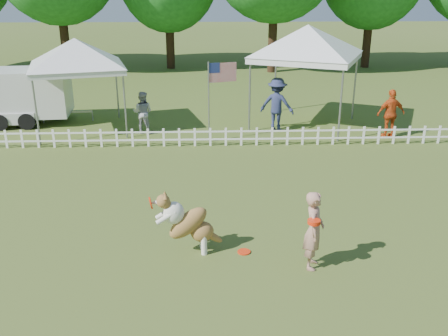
% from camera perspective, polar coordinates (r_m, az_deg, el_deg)
% --- Properties ---
extents(ground, '(120.00, 120.00, 0.00)m').
position_cam_1_polar(ground, '(9.82, 3.33, -10.12)').
color(ground, '#3E531A').
rests_on(ground, ground).
extents(picket_fence, '(22.00, 0.08, 0.60)m').
position_cam_1_polar(picket_fence, '(16.13, 1.09, 3.59)').
color(picket_fence, white).
rests_on(picket_fence, ground).
extents(handler, '(0.49, 0.62, 1.50)m').
position_cam_1_polar(handler, '(9.30, 10.23, -7.01)').
color(handler, tan).
rests_on(handler, ground).
extents(dog, '(1.29, 0.58, 1.29)m').
position_cam_1_polar(dog, '(9.67, -4.01, -6.29)').
color(dog, brown).
rests_on(dog, ground).
extents(frisbee_on_turf, '(0.32, 0.32, 0.02)m').
position_cam_1_polar(frisbee_on_turf, '(9.96, 2.30, -9.55)').
color(frisbee_on_turf, red).
rests_on(frisbee_on_turf, ground).
extents(canopy_tent_left, '(3.72, 3.72, 3.15)m').
position_cam_1_polar(canopy_tent_left, '(18.29, -16.23, 8.94)').
color(canopy_tent_left, white).
rests_on(canopy_tent_left, ground).
extents(canopy_tent_right, '(4.50, 4.50, 3.52)m').
position_cam_1_polar(canopy_tent_right, '(18.48, 9.28, 10.19)').
color(canopy_tent_right, white).
rests_on(canopy_tent_right, ground).
extents(cargo_trailer, '(4.82, 2.47, 2.04)m').
position_cam_1_polar(cargo_trailer, '(20.13, -22.56, 7.59)').
color(cargo_trailer, silver).
rests_on(cargo_trailer, ground).
extents(flag_pole, '(0.99, 0.42, 2.64)m').
position_cam_1_polar(flag_pole, '(16.26, -1.75, 7.46)').
color(flag_pole, gray).
rests_on(flag_pole, ground).
extents(spectator_a, '(0.80, 0.67, 1.47)m').
position_cam_1_polar(spectator_a, '(17.66, -9.28, 6.29)').
color(spectator_a, '#A6A5AA').
rests_on(spectator_a, ground).
extents(spectator_b, '(1.37, 1.07, 1.87)m').
position_cam_1_polar(spectator_b, '(17.86, 6.07, 7.27)').
color(spectator_b, '#252B4F').
rests_on(spectator_b, ground).
extents(spectator_c, '(1.01, 0.52, 1.65)m').
position_cam_1_polar(spectator_c, '(17.79, 18.52, 5.90)').
color(spectator_c, '#C44617').
rests_on(spectator_c, ground).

